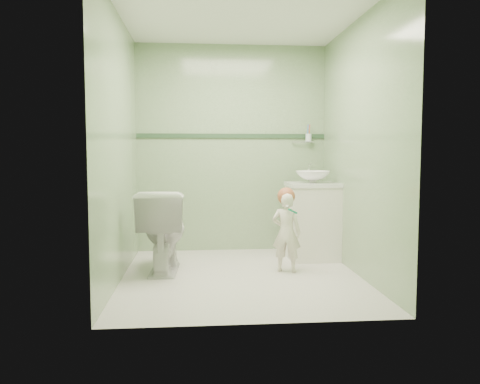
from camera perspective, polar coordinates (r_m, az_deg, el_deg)
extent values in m
plane|color=beige|center=(4.53, 0.17, -10.05)|extent=(2.50, 2.50, 0.00)
cube|color=#82A475|center=(5.62, -1.00, 5.18)|extent=(2.20, 0.04, 2.40)
cube|color=#82A475|center=(3.13, 2.28, 5.58)|extent=(2.20, 0.04, 2.40)
cube|color=#82A475|center=(4.41, -14.25, 5.18)|extent=(0.04, 2.50, 2.40)
cube|color=#82A475|center=(4.61, 13.98, 5.16)|extent=(0.04, 2.50, 2.40)
plane|color=white|center=(4.55, 0.18, 20.61)|extent=(2.50, 2.50, 0.00)
cube|color=#2B482E|center=(5.61, -0.99, 6.71)|extent=(2.20, 0.02, 0.05)
cube|color=white|center=(5.26, 8.63, -3.57)|extent=(0.52, 0.50, 0.80)
cube|color=white|center=(5.22, 8.68, 0.89)|extent=(0.54, 0.52, 0.04)
imported|color=white|center=(5.22, 8.69, 1.81)|extent=(0.37, 0.37, 0.13)
cylinder|color=silver|center=(5.41, 8.20, 2.51)|extent=(0.03, 0.03, 0.18)
cylinder|color=silver|center=(5.36, 8.33, 3.34)|extent=(0.02, 0.12, 0.02)
cylinder|color=silver|center=(5.70, 7.54, 5.94)|extent=(0.26, 0.02, 0.02)
cylinder|color=silver|center=(5.69, 8.18, 6.44)|extent=(0.07, 0.07, 0.09)
cylinder|color=blue|center=(5.69, 8.07, 7.15)|extent=(0.01, 0.01, 0.17)
cylinder|color=#D34839|center=(5.71, 8.27, 7.14)|extent=(0.01, 0.01, 0.17)
imported|color=white|center=(4.71, -9.17, -4.55)|extent=(0.48, 0.80, 0.80)
imported|color=silver|center=(4.65, 5.56, -4.83)|extent=(0.33, 0.27, 0.77)
sphere|color=#A65734|center=(4.63, 5.53, -0.51)|extent=(0.17, 0.17, 0.17)
cylinder|color=#067B52|center=(4.48, 6.32, -2.30)|extent=(0.11, 0.11, 0.06)
cube|color=white|center=(4.53, 5.67, -1.70)|extent=(0.03, 0.03, 0.02)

